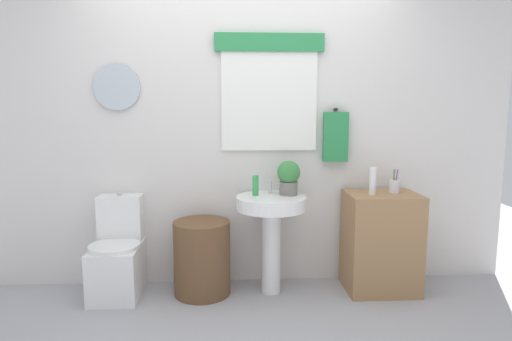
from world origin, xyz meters
TOP-DOWN VIEW (x-y plane):
  - back_wall at (0.00, 1.15)m, footprint 4.40×0.18m
  - toilet at (-0.99, 0.89)m, footprint 0.38×0.51m
  - laundry_hamper at (-0.34, 0.85)m, footprint 0.44×0.44m
  - pedestal_sink at (0.20, 0.85)m, footprint 0.54×0.54m
  - faucet at (0.20, 0.97)m, footprint 0.03×0.03m
  - wooden_cabinet at (1.08, 0.85)m, footprint 0.55×0.44m
  - soap_bottle at (0.08, 0.90)m, footprint 0.05×0.05m
  - potted_plant at (0.34, 0.91)m, footprint 0.18×0.18m
  - lotion_bottle at (0.98, 0.81)m, footprint 0.05×0.05m
  - toothbrush_cup at (1.17, 0.87)m, footprint 0.08×0.08m

SIDE VIEW (x-z plane):
  - laundry_hamper at x=-0.34m, z-range 0.00..0.58m
  - toilet at x=-0.99m, z-range -0.10..0.68m
  - wooden_cabinet at x=1.08m, z-range 0.00..0.79m
  - pedestal_sink at x=0.20m, z-range 0.21..0.98m
  - faucet at x=0.20m, z-range 0.77..0.87m
  - toothbrush_cup at x=1.17m, z-range 0.75..0.93m
  - soap_bottle at x=0.08m, z-range 0.77..0.93m
  - lotion_bottle at x=0.98m, z-range 0.79..1.00m
  - potted_plant at x=0.34m, z-range 0.78..1.05m
  - back_wall at x=0.00m, z-range 0.01..2.61m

